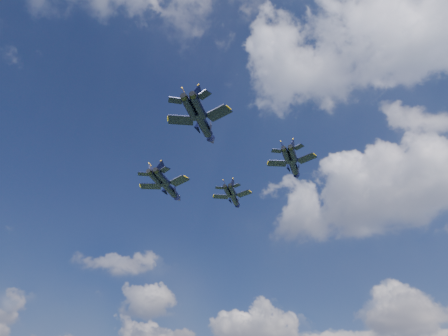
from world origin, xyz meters
TOP-DOWN VIEW (x-y plane):
  - jet_lead at (-6.74, 23.13)m, footprint 10.20×14.01m
  - jet_left at (-14.81, 6.00)m, footprint 12.79×17.20m
  - jet_right at (14.57, 15.93)m, footprint 11.17×15.13m
  - jet_slot at (4.36, -5.66)m, footprint 13.52×18.49m

SIDE VIEW (x-z plane):
  - jet_left at x=-14.81m, z-range 56.03..60.07m
  - jet_right at x=14.57m, z-range 57.49..61.05m
  - jet_lead at x=-6.74m, z-range 58.77..62.07m
  - jet_slot at x=4.36m, z-range 59.77..64.13m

